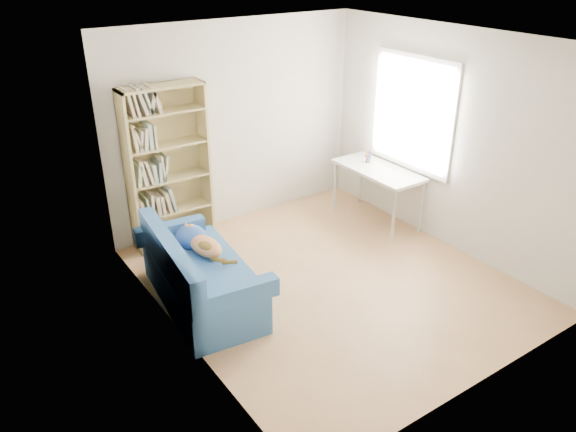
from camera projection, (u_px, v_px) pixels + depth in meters
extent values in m
plane|color=#AE7C4E|center=(329.00, 280.00, 6.27)|extent=(4.00, 4.00, 0.00)
cube|color=silver|center=(236.00, 124.00, 7.18)|extent=(3.50, 0.04, 2.60)
cube|color=silver|center=(499.00, 253.00, 4.21)|extent=(3.50, 0.04, 2.60)
cube|color=silver|center=(173.00, 214.00, 4.81)|extent=(0.04, 4.00, 2.60)
cube|color=silver|center=(450.00, 141.00, 6.58)|extent=(0.04, 4.00, 2.60)
cube|color=white|center=(338.00, 39.00, 5.12)|extent=(3.50, 4.00, 0.04)
cube|color=white|center=(414.00, 113.00, 6.94)|extent=(0.01, 1.20, 1.30)
cube|color=#265189|center=(203.00, 284.00, 5.81)|extent=(0.96, 1.74, 0.42)
cube|color=#265189|center=(170.00, 259.00, 5.47)|extent=(0.33, 1.67, 0.41)
cube|color=#265189|center=(170.00, 231.00, 6.24)|extent=(0.80, 0.23, 0.19)
cube|color=#265189|center=(238.00, 294.00, 5.12)|extent=(0.80, 0.23, 0.19)
cube|color=#265189|center=(203.00, 265.00, 5.72)|extent=(0.93, 1.61, 0.05)
ellipsoid|color=#2D4D92|center=(191.00, 237.00, 6.03)|extent=(0.33, 0.37, 0.25)
ellipsoid|color=#AE4713|center=(206.00, 246.00, 5.84)|extent=(0.30, 0.49, 0.19)
ellipsoid|color=silver|center=(206.00, 241.00, 5.98)|extent=(0.17, 0.21, 0.11)
ellipsoid|color=#3B2C10|center=(205.00, 246.00, 5.76)|extent=(0.17, 0.25, 0.09)
sphere|color=#AE4713|center=(194.00, 230.00, 6.07)|extent=(0.16, 0.16, 0.16)
cone|color=#AE4713|center=(190.00, 223.00, 6.05)|extent=(0.07, 0.08, 0.08)
cone|color=#AE4713|center=(193.00, 226.00, 6.00)|extent=(0.07, 0.08, 0.08)
cylinder|color=green|center=(197.00, 235.00, 6.02)|extent=(0.13, 0.06, 0.13)
cylinder|color=#3B2C10|center=(216.00, 261.00, 5.65)|extent=(0.12, 0.18, 0.06)
cube|color=tan|center=(129.00, 176.00, 6.42)|extent=(0.03, 0.31, 1.97)
cube|color=tan|center=(204.00, 160.00, 6.91)|extent=(0.03, 0.31, 1.97)
cube|color=tan|center=(160.00, 86.00, 6.24)|extent=(0.99, 0.31, 0.03)
cube|color=tan|center=(175.00, 240.00, 7.09)|extent=(0.99, 0.31, 0.03)
cube|color=tan|center=(163.00, 164.00, 6.77)|extent=(0.99, 0.02, 1.97)
cube|color=white|center=(378.00, 170.00, 7.30)|extent=(0.58, 1.26, 0.04)
cylinder|color=silver|center=(361.00, 179.00, 8.01)|extent=(0.04, 0.04, 0.71)
cylinder|color=silver|center=(421.00, 207.00, 7.15)|extent=(0.04, 0.04, 0.71)
cylinder|color=silver|center=(335.00, 186.00, 7.77)|extent=(0.04, 0.04, 0.71)
cylinder|color=silver|center=(394.00, 217.00, 6.91)|extent=(0.04, 0.04, 0.71)
cylinder|color=white|center=(368.00, 159.00, 7.49)|extent=(0.08, 0.08, 0.09)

